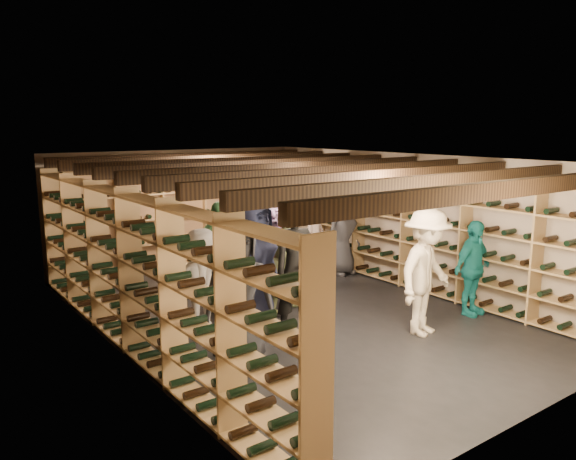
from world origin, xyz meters
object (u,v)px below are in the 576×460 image
(person_11, at_px, (267,249))
(person_2, at_px, (291,259))
(person_4, at_px, (473,268))
(person_7, at_px, (315,245))
(crate_loose, at_px, (237,269))
(person_3, at_px, (426,272))
(person_9, at_px, (202,284))
(person_5, at_px, (245,268))
(person_10, at_px, (218,251))
(crate_stack_right, at_px, (194,278))
(person_1, at_px, (296,270))
(person_6, at_px, (255,264))
(crate_stack_left, at_px, (214,267))
(person_8, at_px, (282,243))
(person_0, at_px, (239,295))
(person_12, at_px, (342,234))

(person_11, bearing_deg, person_2, -86.72)
(person_2, distance_m, person_4, 2.80)
(person_7, bearing_deg, person_2, -161.44)
(crate_loose, bearing_deg, person_3, -84.60)
(person_9, bearing_deg, person_5, 35.81)
(person_3, bearing_deg, person_7, 70.60)
(person_7, bearing_deg, person_3, -114.48)
(person_10, bearing_deg, person_9, -128.25)
(person_7, xyz_separation_m, person_9, (-2.87, -1.09, 0.02))
(person_2, bearing_deg, person_11, 68.18)
(person_4, distance_m, person_5, 3.50)
(person_5, bearing_deg, crate_stack_right, 107.46)
(person_1, relative_size, person_9, 1.24)
(crate_stack_right, bearing_deg, person_1, -85.50)
(person_1, height_order, person_6, person_1)
(person_3, xyz_separation_m, person_7, (0.32, 2.84, -0.16))
(crate_stack_left, height_order, person_8, person_8)
(person_1, height_order, person_4, person_1)
(person_7, bearing_deg, crate_stack_right, 138.75)
(person_6, bearing_deg, person_1, -86.78)
(person_2, bearing_deg, person_1, -143.27)
(person_4, bearing_deg, person_2, 135.90)
(person_9, height_order, person_10, person_10)
(crate_loose, height_order, person_8, person_8)
(person_5, xyz_separation_m, person_11, (0.67, 0.36, 0.15))
(person_6, bearing_deg, person_9, 153.12)
(person_10, bearing_deg, person_6, -100.28)
(person_0, xyz_separation_m, person_8, (2.21, 2.18, -0.01))
(crate_stack_right, distance_m, crate_loose, 1.46)
(person_2, bearing_deg, person_6, 177.43)
(person_8, height_order, person_12, person_8)
(crate_stack_right, xyz_separation_m, person_10, (0.17, -0.58, 0.58))
(person_8, relative_size, person_11, 0.99)
(person_3, distance_m, person_8, 2.88)
(crate_stack_left, xyz_separation_m, person_8, (0.77, -1.05, 0.54))
(person_5, distance_m, person_6, 0.64)
(person_2, distance_m, person_8, 1.05)
(crate_loose, bearing_deg, person_2, -101.52)
(crate_stack_left, xyz_separation_m, crate_loose, (0.78, 0.48, -0.25))
(person_0, relative_size, person_8, 1.01)
(crate_stack_left, height_order, person_5, person_5)
(person_1, bearing_deg, person_11, 74.59)
(person_2, xyz_separation_m, person_3, (0.91, -1.93, 0.05))
(person_5, bearing_deg, person_7, 30.15)
(person_1, relative_size, person_6, 1.01)
(person_0, bearing_deg, person_11, 72.95)
(person_12, bearing_deg, person_5, -167.84)
(person_1, xyz_separation_m, person_7, (1.81, 1.83, -0.21))
(person_3, xyz_separation_m, person_12, (1.23, 3.12, -0.08))
(crate_stack_left, bearing_deg, person_3, -73.01)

